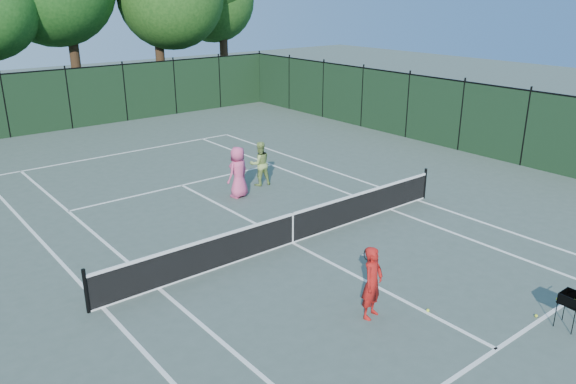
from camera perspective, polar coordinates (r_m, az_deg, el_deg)
ground at (r=15.85m, az=0.46°, el=-5.19°), size 90.00×90.00×0.00m
sideline_doubles_left at (r=13.47m, az=-18.30°, el=-11.07°), size 0.10×23.77×0.01m
sideline_doubles_right at (r=19.52m, az=13.03°, el=-0.81°), size 0.10×23.77×0.01m
sideline_singles_left at (r=13.90m, az=-12.99°, el=-9.52°), size 0.10×23.77×0.01m
sideline_singles_right at (r=18.52m, az=10.37°, el=-1.74°), size 0.10×23.77×0.01m
baseline_far at (r=25.63m, az=-16.63°, el=3.77°), size 10.97×0.10×0.01m
service_line_near at (r=12.23m, az=20.45°, el=-14.72°), size 8.23×0.10×0.01m
service_line_far at (r=20.85m, az=-10.74°, el=0.68°), size 8.23×0.10×0.01m
center_service_line at (r=15.85m, az=0.46°, el=-5.18°), size 0.10×12.80×0.01m
tennis_net at (r=15.66m, az=0.46°, el=-3.61°), size 11.69×0.09×1.06m
fence_far at (r=30.96m, az=-21.37°, el=8.73°), size 24.00×0.05×3.00m
fence_right at (r=24.41m, az=22.98°, el=5.90°), size 0.05×36.00×3.00m
coach at (r=12.24m, az=8.57°, el=-9.07°), size 0.83×0.78×1.64m
player_pink at (r=19.15m, az=-5.08°, el=2.03°), size 0.99×0.78×1.77m
player_green at (r=20.33m, az=-2.88°, el=2.91°), size 0.90×0.77×1.62m
ball_hopper at (r=13.19m, az=26.87°, el=-9.69°), size 0.46×0.46×0.80m
loose_ball_near_cart at (r=13.58m, az=23.90°, el=-11.42°), size 0.07×0.07×0.07m
loose_ball_midcourt at (r=13.02m, az=14.03°, el=-11.58°), size 0.07×0.07×0.07m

